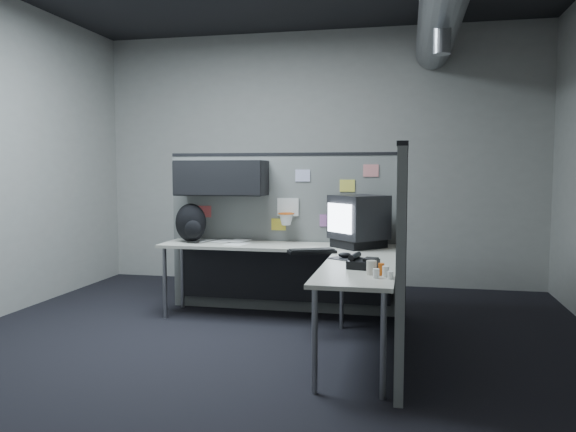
% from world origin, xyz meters
% --- Properties ---
extents(room, '(5.62, 5.62, 3.22)m').
position_xyz_m(room, '(0.56, 0.00, 2.10)').
color(room, black).
rests_on(room, ground).
extents(partition_back, '(2.44, 0.42, 1.63)m').
position_xyz_m(partition_back, '(-0.25, 1.23, 1.00)').
color(partition_back, slate).
rests_on(partition_back, ground).
extents(partition_right, '(0.07, 2.23, 1.63)m').
position_xyz_m(partition_right, '(1.10, 0.22, 0.82)').
color(partition_right, slate).
rests_on(partition_right, ground).
extents(desk, '(2.31, 2.11, 0.73)m').
position_xyz_m(desk, '(0.15, 0.70, 0.61)').
color(desk, '#B6B3A4').
rests_on(desk, ground).
extents(monitor, '(0.61, 0.61, 0.49)m').
position_xyz_m(monitor, '(0.69, 0.96, 0.98)').
color(monitor, black).
rests_on(monitor, desk).
extents(keyboard, '(0.44, 0.31, 0.04)m').
position_xyz_m(keyboard, '(0.32, 0.51, 0.75)').
color(keyboard, black).
rests_on(keyboard, desk).
extents(mouse, '(0.29, 0.30, 0.05)m').
position_xyz_m(mouse, '(0.64, 0.28, 0.75)').
color(mouse, black).
rests_on(mouse, desk).
extents(phone, '(0.24, 0.26, 0.10)m').
position_xyz_m(phone, '(0.82, -0.15, 0.77)').
color(phone, black).
rests_on(phone, desk).
extents(bottles, '(0.14, 0.17, 0.08)m').
position_xyz_m(bottles, '(0.98, -0.48, 0.77)').
color(bottles, silver).
rests_on(bottles, desk).
extents(cup, '(0.09, 0.09, 0.10)m').
position_xyz_m(cup, '(0.90, -0.40, 0.78)').
color(cup, '#BCB4A6').
rests_on(cup, desk).
extents(papers, '(0.67, 0.50, 0.01)m').
position_xyz_m(papers, '(-0.66, 1.06, 0.74)').
color(papers, white).
rests_on(papers, desk).
extents(backpack, '(0.36, 0.32, 0.39)m').
position_xyz_m(backpack, '(-0.99, 1.00, 0.92)').
color(backpack, black).
rests_on(backpack, desk).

